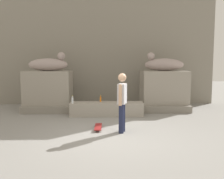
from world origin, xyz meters
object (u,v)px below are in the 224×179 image
Objects in this scene: bottle_orange at (101,99)px; skater at (122,100)px; skateboard at (98,127)px; bottle_clear at (73,100)px; statue_reclining_right at (163,64)px; statue_reclining_left at (49,64)px.

skater is at bearing -74.81° from bottle_orange.
skateboard is at bearing 79.20° from skater.
bottle_clear reaches higher than bottle_orange.
bottle_orange is at bearing 18.66° from bottle_clear.
bottle_orange is at bearing -0.23° from skateboard.
statue_reclining_right is at bearing -39.10° from skateboard.
skater is 6.59× the size of bottle_orange.
bottle_clear reaches higher than skateboard.
statue_reclining_right is 4.11m from bottle_clear.
statue_reclining_right is at bearing 23.48° from bottle_orange.
statue_reclining_right reaches higher than bottle_clear.
skater reaches higher than bottle_clear.
statue_reclining_left is 2.00× the size of skateboard.
statue_reclining_right is 6.64× the size of bottle_orange.
skater reaches higher than bottle_orange.
bottle_orange is 0.89× the size of bottle_clear.
statue_reclining_left is 0.96× the size of skater.
statue_reclining_right is at bearing 22.17° from bottle_clear.
bottle_clear is (1.14, -1.47, -1.30)m from statue_reclining_left.
bottle_orange is at bearing 36.17° from statue_reclining_right.
skater is at bearing -51.01° from bottle_clear.
bottle_clear is at bearing 55.96° from skater.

